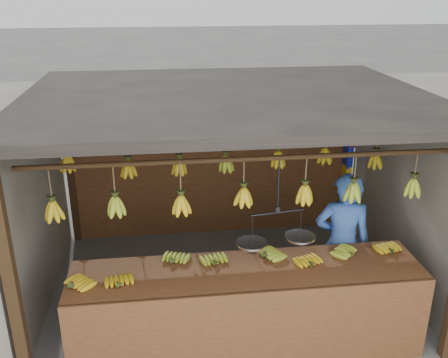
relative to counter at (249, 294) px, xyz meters
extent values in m
plane|color=#5B5B57|center=(-0.05, 1.23, -0.71)|extent=(80.00, 80.00, 0.00)
cube|color=black|center=(-2.05, -0.27, 0.44)|extent=(0.10, 0.10, 2.30)
cube|color=black|center=(-2.05, 2.73, 0.44)|extent=(0.10, 0.10, 2.30)
cube|color=black|center=(1.95, 2.73, 0.44)|extent=(0.10, 0.10, 2.30)
cube|color=black|center=(-0.05, 1.23, 1.64)|extent=(4.30, 3.30, 0.10)
cylinder|color=black|center=(-0.05, 0.23, 1.29)|extent=(4.00, 0.05, 0.05)
cylinder|color=black|center=(-0.05, 1.23, 1.29)|extent=(4.00, 0.05, 0.05)
cylinder|color=black|center=(-0.05, 2.23, 1.29)|extent=(4.00, 0.05, 0.05)
cube|color=#59331A|center=(-0.05, 2.73, 0.19)|extent=(4.00, 0.06, 1.80)
cube|color=#59331A|center=(0.00, 0.13, 0.15)|extent=(3.43, 0.76, 0.08)
cube|color=#59331A|center=(0.00, -0.26, -0.26)|extent=(3.43, 0.04, 0.90)
cube|color=black|center=(-1.61, -0.21, -0.30)|extent=(0.07, 0.07, 0.82)
cube|color=black|center=(1.62, -0.21, -0.30)|extent=(0.07, 0.07, 0.82)
cube|color=black|center=(-1.61, 0.46, -0.30)|extent=(0.07, 0.07, 0.82)
cube|color=black|center=(1.62, 0.46, -0.30)|extent=(0.07, 0.07, 0.82)
ellipsoid|color=gold|center=(-1.62, -0.01, 0.22)|extent=(0.30, 0.30, 0.06)
ellipsoid|color=gold|center=(-1.20, -0.04, 0.22)|extent=(0.22, 0.27, 0.06)
ellipsoid|color=#92A523|center=(-0.70, 0.31, 0.22)|extent=(0.25, 0.29, 0.06)
ellipsoid|color=#92A523|center=(-0.29, 0.23, 0.22)|extent=(0.22, 0.27, 0.06)
ellipsoid|color=#92A523|center=(0.21, 0.30, 0.22)|extent=(0.30, 0.27, 0.06)
ellipsoid|color=gold|center=(0.64, 0.09, 0.22)|extent=(0.25, 0.28, 0.06)
ellipsoid|color=#92A523|center=(1.09, 0.23, 0.22)|extent=(0.30, 0.30, 0.06)
ellipsoid|color=gold|center=(1.52, 0.23, 0.22)|extent=(0.23, 0.27, 0.06)
ellipsoid|color=gold|center=(-1.75, 0.23, 0.87)|extent=(0.16, 0.16, 0.28)
ellipsoid|color=#92A523|center=(-1.20, 0.22, 0.89)|extent=(0.16, 0.16, 0.28)
ellipsoid|color=gold|center=(-0.61, 0.20, 0.88)|extent=(0.16, 0.16, 0.28)
ellipsoid|color=gold|center=(-0.02, 0.27, 0.90)|extent=(0.16, 0.16, 0.28)
ellipsoid|color=gold|center=(0.55, 0.22, 0.91)|extent=(0.16, 0.16, 0.28)
ellipsoid|color=#92A523|center=(1.04, 0.25, 0.90)|extent=(0.16, 0.16, 0.28)
ellipsoid|color=#92A523|center=(1.64, 0.24, 0.92)|extent=(0.16, 0.16, 0.28)
ellipsoid|color=gold|center=(-1.78, 1.23, 0.97)|extent=(0.16, 0.16, 0.28)
ellipsoid|color=gold|center=(-1.14, 1.20, 0.89)|extent=(0.16, 0.16, 0.28)
ellipsoid|color=gold|center=(-0.59, 1.25, 0.87)|extent=(0.16, 0.16, 0.28)
ellipsoid|color=#92A523|center=(-0.07, 1.20, 0.90)|extent=(0.16, 0.16, 0.28)
ellipsoid|color=gold|center=(0.53, 1.25, 0.91)|extent=(0.16, 0.16, 0.28)
ellipsoid|color=gold|center=(1.09, 1.26, 0.93)|extent=(0.16, 0.16, 0.28)
ellipsoid|color=gold|center=(1.66, 1.18, 0.87)|extent=(0.16, 0.16, 0.28)
ellipsoid|color=#92A523|center=(-1.77, 2.18, 0.88)|extent=(0.16, 0.16, 0.28)
ellipsoid|color=gold|center=(-1.20, 2.25, 0.91)|extent=(0.16, 0.16, 0.28)
ellipsoid|color=gold|center=(-0.65, 2.21, 0.85)|extent=(0.16, 0.16, 0.28)
ellipsoid|color=gold|center=(-0.08, 2.21, 0.92)|extent=(0.16, 0.16, 0.28)
ellipsoid|color=gold|center=(0.55, 2.21, 0.85)|extent=(0.16, 0.16, 0.28)
ellipsoid|color=gold|center=(1.10, 2.19, 0.93)|extent=(0.16, 0.16, 0.28)
ellipsoid|color=#92A523|center=(1.67, 2.20, 0.97)|extent=(0.16, 0.16, 0.28)
cylinder|color=black|center=(0.30, 0.23, 1.02)|extent=(0.02, 0.02, 0.55)
cylinder|color=black|center=(0.30, 0.23, 0.74)|extent=(0.54, 0.10, 0.02)
cylinder|color=silver|center=(0.05, 0.19, 0.44)|extent=(0.29, 0.29, 0.02)
cylinder|color=silver|center=(0.55, 0.26, 0.44)|extent=(0.29, 0.29, 0.02)
imported|color=#3359A5|center=(1.13, 0.63, 0.12)|extent=(0.68, 0.52, 1.66)
cube|color=red|center=(1.89, 2.58, 0.78)|extent=(0.08, 0.26, 0.34)
cube|color=#1426BF|center=(1.89, 2.58, 0.46)|extent=(0.08, 0.26, 0.34)
cube|color=yellow|center=(1.89, 2.58, 0.15)|extent=(0.08, 0.26, 0.34)
cube|color=#199926|center=(1.89, 2.58, -0.21)|extent=(0.08, 0.26, 0.34)
camera|label=1|loc=(-0.75, -3.98, 2.77)|focal=40.00mm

